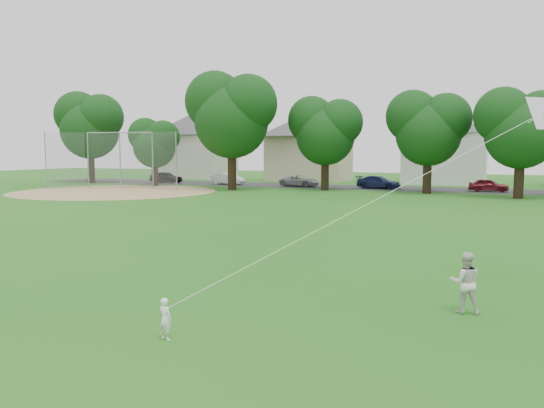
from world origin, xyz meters
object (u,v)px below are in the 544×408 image
at_px(toddler, 165,319).
at_px(older_boy, 465,282).
at_px(kite, 382,197).
at_px(baseball_backstop, 118,161).

bearing_deg(toddler, older_boy, -129.71).
bearing_deg(kite, older_boy, 14.71).
bearing_deg(baseball_backstop, kite, -42.91).
relative_size(toddler, baseball_backstop, 0.07).
xyz_separation_m(toddler, kite, (3.36, 3.59, 2.17)).
bearing_deg(kite, baseball_backstop, 137.09).
height_order(kite, baseball_backstop, kite).
bearing_deg(toddler, baseball_backstop, -37.47).
bearing_deg(older_boy, toddler, 25.30).
distance_m(older_boy, baseball_backstop, 43.54).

